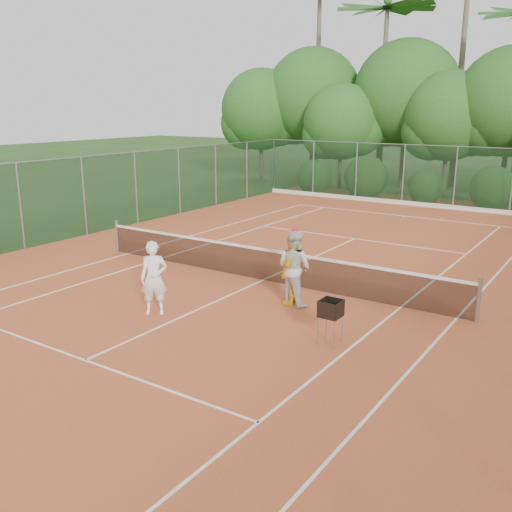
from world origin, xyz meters
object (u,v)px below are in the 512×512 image
(player_white, at_px, (154,278))
(ball_hopper, at_px, (331,309))
(player_yellow, at_px, (293,272))
(player_center_grp, at_px, (294,267))

(player_white, bearing_deg, ball_hopper, -27.35)
(player_white, height_order, player_yellow, player_white)
(player_white, xyz_separation_m, ball_hopper, (4.34, 0.70, -0.12))
(player_yellow, xyz_separation_m, ball_hopper, (1.90, -1.71, -0.08))
(player_center_grp, bearing_deg, player_white, -134.96)
(player_yellow, bearing_deg, player_white, -44.53)
(player_center_grp, bearing_deg, ball_hopper, -42.69)
(player_white, height_order, player_center_grp, player_center_grp)
(player_white, relative_size, player_yellow, 1.05)
(ball_hopper, bearing_deg, player_white, -148.80)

